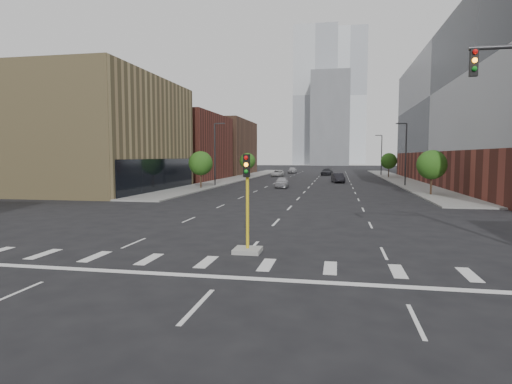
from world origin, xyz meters
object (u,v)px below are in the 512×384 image
(car_near_left, at_px, (282,182))
(car_deep_right, at_px, (327,172))
(median_traffic_signal, at_px, (247,231))
(car_mid_right, at_px, (338,178))
(car_far_left, at_px, (278,173))
(car_distant, at_px, (292,170))

(car_near_left, distance_m, car_deep_right, 40.36)
(median_traffic_signal, relative_size, car_mid_right, 0.93)
(car_deep_right, bearing_deg, car_far_left, -139.00)
(car_far_left, bearing_deg, car_distant, 87.23)
(median_traffic_signal, distance_m, car_mid_right, 52.91)
(median_traffic_signal, xyz_separation_m, car_far_left, (-8.82, 72.89, -0.30))
(car_far_left, bearing_deg, median_traffic_signal, -81.49)
(car_mid_right, xyz_separation_m, car_far_left, (-12.81, 20.13, -0.10))
(car_mid_right, relative_size, car_deep_right, 0.87)
(car_near_left, xyz_separation_m, car_mid_right, (7.59, 12.78, 0.04))
(car_far_left, distance_m, car_distant, 17.90)
(car_deep_right, bearing_deg, median_traffic_signal, -84.70)
(car_near_left, distance_m, car_far_left, 33.32)
(car_far_left, bearing_deg, car_near_left, -79.39)
(car_near_left, relative_size, car_deep_right, 0.79)
(car_near_left, xyz_separation_m, car_deep_right, (5.11, 40.04, 0.05))
(car_distant, bearing_deg, car_far_left, -91.36)
(car_mid_right, distance_m, car_deep_right, 27.37)
(car_distant, bearing_deg, car_deep_right, -47.09)
(car_mid_right, height_order, car_far_left, car_mid_right)
(median_traffic_signal, relative_size, car_deep_right, 0.80)
(car_near_left, bearing_deg, car_distant, 91.71)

